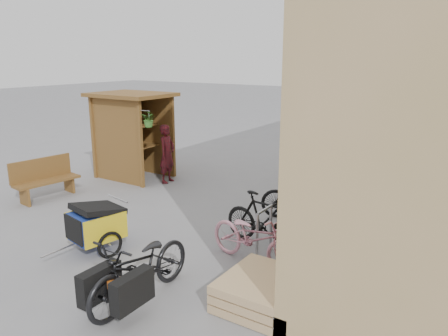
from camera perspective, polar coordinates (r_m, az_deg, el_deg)
The scene contains 17 objects.
ground at distance 9.03m, azimuth -7.94°, elevation -7.73°, with size 80.00×80.00×0.00m, color gray.
kiosk at distance 12.55m, azimuth -12.20°, elevation 5.72°, with size 2.49×1.65×2.40m.
bike_rack at distance 9.69m, azimuth 11.93°, elevation -3.10°, with size 0.05×5.35×0.86m.
pallet_stack at distance 6.34m, azimuth 4.86°, elevation -15.66°, with size 1.00×1.20×0.40m.
bench at distance 11.48m, azimuth -22.36°, elevation -1.22°, with size 0.66×1.60×0.98m.
shopping_carts at distance 13.45m, azimuth 21.34°, elevation 1.38°, with size 0.55×2.18×0.99m.
child_trailer at distance 8.13m, azimuth -16.35°, elevation -6.95°, with size 0.98×1.57×0.90m.
cargo_bike at distance 6.35m, azimuth -10.90°, elevation -12.78°, with size 0.70×1.96×1.03m.
person_kiosk at distance 11.98m, azimuth -7.45°, elevation 1.86°, with size 0.58×0.38×1.60m, color maroon.
bike_0 at distance 7.29m, azimuth 3.93°, elevation -9.07°, with size 0.64×1.83×0.96m, color pink.
bike_1 at distance 7.98m, azimuth 5.24°, elevation -6.80°, with size 0.47×1.67×1.01m, color black.
bike_2 at distance 9.09m, azimuth 11.35°, elevation -4.75°, with size 0.58×1.67×0.88m, color silver.
bike_3 at distance 9.33m, azimuth 9.84°, elevation -3.85°, with size 0.46×1.64×0.98m, color black.
bike_4 at distance 10.29m, azimuth 12.25°, elevation -2.70°, with size 0.54×1.56×0.82m, color pink.
bike_5 at distance 10.37m, azimuth 13.43°, elevation -2.14°, with size 0.47×1.65×0.99m, color silver.
bike_6 at distance 11.19m, azimuth 14.13°, elevation -1.11°, with size 0.62×1.79×0.94m, color black.
bike_7 at distance 11.65m, azimuth 15.95°, elevation -0.53°, with size 0.46×1.62×0.97m, color pink.
Camera 1 is at (5.54, -6.27, 3.39)m, focal length 35.00 mm.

